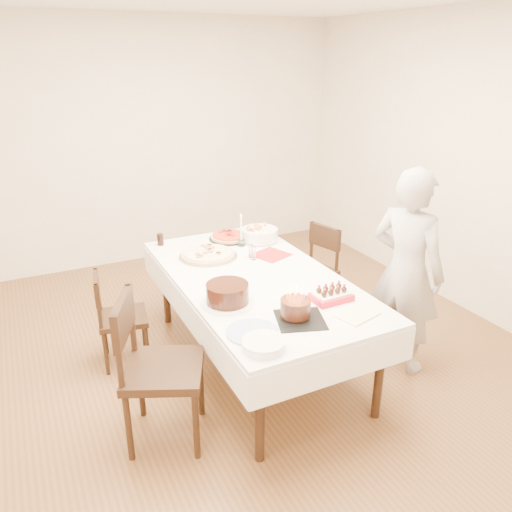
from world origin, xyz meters
name	(u,v)px	position (x,y,z in m)	size (l,w,h in m)	color
floor	(248,357)	(0.00, 0.00, 0.00)	(5.00, 5.00, 0.00)	brown
wall_back	(152,144)	(0.00, 2.50, 1.35)	(4.50, 0.04, 2.70)	beige
wall_right	(473,167)	(2.25, 0.00, 1.35)	(0.04, 5.00, 2.70)	beige
dining_table	(256,321)	(0.03, -0.08, 0.38)	(1.14, 2.14, 0.75)	white
chair_right_savory	(310,272)	(0.84, 0.43, 0.42)	(0.43, 0.43, 0.84)	black
chair_left_savory	(123,318)	(-0.89, 0.40, 0.39)	(0.39, 0.39, 0.77)	black
chair_left_dessert	(164,370)	(-0.84, -0.57, 0.50)	(0.51, 0.51, 1.00)	black
person	(406,272)	(1.03, -0.58, 0.79)	(0.58, 0.38, 1.58)	#BAB4B0
pizza_white	(208,255)	(-0.15, 0.43, 0.77)	(0.48, 0.48, 0.04)	beige
pizza_pepperoni	(229,237)	(0.18, 0.75, 0.77)	(0.36, 0.36, 0.04)	red
red_placemat	(271,255)	(0.33, 0.25, 0.75)	(0.26, 0.26, 0.01)	#B21E1E
pasta_bowl	(260,234)	(0.40, 0.60, 0.81)	(0.32, 0.32, 0.10)	white
taper_candle	(241,230)	(0.20, 0.55, 0.90)	(0.06, 0.06, 0.30)	white
shaker_pair	(254,253)	(0.16, 0.23, 0.81)	(0.09, 0.09, 0.11)	white
cola_glass	(160,239)	(-0.42, 0.88, 0.80)	(0.06, 0.06, 0.10)	black
layer_cake	(227,294)	(-0.33, -0.38, 0.82)	(0.36, 0.36, 0.14)	black
cake_board	(300,320)	(-0.01, -0.79, 0.75)	(0.30, 0.30, 0.01)	black
birthday_cake	(296,303)	(-0.02, -0.74, 0.85)	(0.19, 0.19, 0.17)	#38190F
strawberry_box	(331,296)	(0.31, -0.65, 0.78)	(0.26, 0.18, 0.07)	red
box_lid	(358,316)	(0.34, -0.91, 0.75)	(0.26, 0.17, 0.02)	beige
plate_stack	(263,344)	(-0.36, -0.98, 0.78)	(0.25, 0.25, 0.05)	white
china_plate	(252,332)	(-0.35, -0.80, 0.76)	(0.32, 0.32, 0.01)	white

